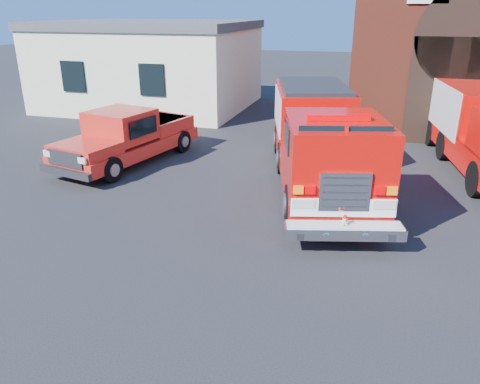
# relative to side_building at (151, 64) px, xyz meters

# --- Properties ---
(ground) EXTENTS (100.00, 100.00, 0.00)m
(ground) POSITION_rel_side_building_xyz_m (9.00, -13.00, -2.20)
(ground) COLOR black
(ground) RESTS_ON ground
(side_building) EXTENTS (10.20, 8.20, 4.35)m
(side_building) POSITION_rel_side_building_xyz_m (0.00, 0.00, 0.00)
(side_building) COLOR beige
(side_building) RESTS_ON ground
(fire_engine) EXTENTS (4.52, 9.01, 2.68)m
(fire_engine) POSITION_rel_side_building_xyz_m (10.11, -9.65, -0.82)
(fire_engine) COLOR black
(fire_engine) RESTS_ON ground
(pickup_truck) EXTENTS (3.18, 5.91, 1.84)m
(pickup_truck) POSITION_rel_side_building_xyz_m (3.62, -9.34, -1.33)
(pickup_truck) COLOR black
(pickup_truck) RESTS_ON ground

